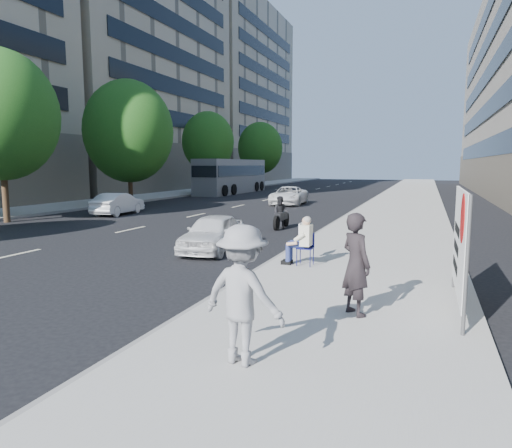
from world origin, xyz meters
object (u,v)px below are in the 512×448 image
at_px(jogger, 243,295).
at_px(white_sedan_mid, 118,204).
at_px(protest_banner, 460,241).
at_px(pedestrian_woman, 356,264).
at_px(white_sedan_far, 289,196).
at_px(seated_protester, 302,238).
at_px(motorcycle, 281,214).
at_px(white_sedan_near, 213,233).
at_px(bus, 232,176).

relative_size(jogger, white_sedan_mid, 0.50).
distance_m(protest_banner, white_sedan_mid, 20.76).
height_order(pedestrian_woman, white_sedan_far, pedestrian_woman).
xyz_separation_m(pedestrian_woman, protest_banner, (1.72, 1.06, 0.34)).
relative_size(protest_banner, white_sedan_far, 0.67).
bearing_deg(jogger, protest_banner, -116.29).
bearing_deg(white_sedan_far, pedestrian_woman, -74.77).
height_order(seated_protester, motorcycle, seated_protester).
relative_size(jogger, pedestrian_woman, 1.03).
relative_size(white_sedan_far, motorcycle, 2.23).
relative_size(white_sedan_near, white_sedan_far, 0.77).
xyz_separation_m(white_sedan_mid, bus, (-1.88, 20.29, 1.02)).
relative_size(seated_protester, bus, 0.11).
height_order(jogger, white_sedan_mid, jogger).
bearing_deg(white_sedan_mid, white_sedan_near, 135.12).
distance_m(seated_protester, pedestrian_woman, 4.09).
height_order(white_sedan_far, motorcycle, motorcycle).
height_order(protest_banner, white_sedan_near, protest_banner).
relative_size(protest_banner, white_sedan_mid, 0.82).
height_order(seated_protester, protest_banner, protest_banner).
bearing_deg(white_sedan_near, white_sedan_far, 92.59).
bearing_deg(white_sedan_far, motorcycle, -79.17).
xyz_separation_m(protest_banner, white_sedan_near, (-7.06, 4.17, -0.80)).
xyz_separation_m(jogger, pedestrian_woman, (1.11, 2.54, -0.03)).
bearing_deg(jogger, white_sedan_near, -49.59).
height_order(pedestrian_woman, bus, bus).
xyz_separation_m(white_sedan_far, bus, (-9.03, 10.77, 1.00)).
bearing_deg(seated_protester, pedestrian_woman, -61.64).
relative_size(pedestrian_woman, white_sedan_near, 0.52).
bearing_deg(protest_banner, seated_protester, 145.30).
distance_m(pedestrian_woman, bus, 37.56).
bearing_deg(protest_banner, white_sedan_near, 149.44).
height_order(jogger, motorcycle, jogger).
distance_m(seated_protester, protest_banner, 4.48).
height_order(pedestrian_woman, white_sedan_mid, pedestrian_woman).
xyz_separation_m(jogger, protest_banner, (2.83, 3.60, 0.32)).
relative_size(protest_banner, motorcycle, 1.50).
distance_m(protest_banner, motorcycle, 11.97).
relative_size(white_sedan_near, bus, 0.29).
xyz_separation_m(pedestrian_woman, white_sedan_near, (-5.34, 5.23, -0.46)).
bearing_deg(bus, white_sedan_far, -49.50).
relative_size(jogger, white_sedan_far, 0.41).
xyz_separation_m(seated_protester, jogger, (0.83, -6.13, 0.21)).
bearing_deg(white_sedan_near, jogger, -67.37).
bearing_deg(bus, pedestrian_woman, -62.58).
bearing_deg(motorcycle, seated_protester, -69.72).
relative_size(jogger, motorcycle, 0.92).
relative_size(protest_banner, bus, 0.25).
xyz_separation_m(seated_protester, bus, (-15.06, 29.89, 0.76)).
xyz_separation_m(seated_protester, motorcycle, (-2.91, 7.44, -0.24)).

